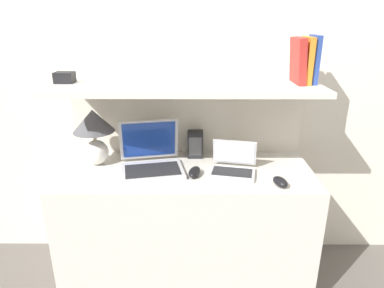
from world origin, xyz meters
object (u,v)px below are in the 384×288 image
(computer_mouse, at_px, (194,172))
(book_red, at_px, (298,61))
(book_blue, at_px, (313,60))
(laptop_large, at_px, (151,160))
(shelf_gadget, at_px, (65,78))
(laptop_small, at_px, (233,166))
(second_mouse, at_px, (280,182))
(router_box, at_px, (195,144))
(book_orange, at_px, (306,60))
(table_lamp, at_px, (94,130))

(computer_mouse, bearing_deg, book_red, 14.61)
(book_blue, relative_size, book_red, 1.04)
(laptop_large, distance_m, shelf_gadget, 0.62)
(laptop_small, distance_m, second_mouse, 0.26)
(router_box, bearing_deg, laptop_small, -48.02)
(shelf_gadget, bearing_deg, router_box, 10.63)
(laptop_large, relative_size, second_mouse, 3.33)
(book_orange, bearing_deg, book_red, 180.00)
(router_box, relative_size, shelf_gadget, 1.65)
(book_red, xyz_separation_m, shelf_gadget, (-1.18, 0.00, -0.08))
(laptop_small, distance_m, shelf_gadget, 0.98)
(computer_mouse, bearing_deg, router_box, 89.03)
(laptop_large, distance_m, book_orange, 0.95)
(book_orange, height_order, book_red, book_orange)
(table_lamp, height_order, laptop_large, table_lamp)
(book_red, bearing_deg, shelf_gadget, 180.00)
(shelf_gadget, bearing_deg, book_orange, 0.00)
(book_blue, xyz_separation_m, shelf_gadget, (-1.26, -0.00, -0.09))
(laptop_small, relative_size, book_red, 1.17)
(table_lamp, relative_size, book_red, 1.39)
(book_red, bearing_deg, book_blue, 0.00)
(laptop_large, xyz_separation_m, book_blue, (0.83, 0.05, 0.53))
(laptop_large, bearing_deg, router_box, 36.78)
(table_lamp, relative_size, book_orange, 1.38)
(computer_mouse, bearing_deg, shelf_gadget, 168.54)
(laptop_small, height_order, second_mouse, laptop_small)
(book_orange, xyz_separation_m, book_red, (-0.04, 0.00, -0.00))
(laptop_small, bearing_deg, book_red, 16.98)
(second_mouse, xyz_separation_m, book_blue, (0.17, 0.25, 0.56))
(computer_mouse, height_order, book_red, book_red)
(laptop_large, distance_m, book_red, 0.92)
(second_mouse, bearing_deg, laptop_small, 145.41)
(computer_mouse, distance_m, shelf_gadget, 0.83)
(laptop_small, height_order, book_blue, book_blue)
(book_blue, bearing_deg, book_red, -180.00)
(laptop_small, xyz_separation_m, book_orange, (0.36, 0.10, 0.54))
(laptop_large, relative_size, router_box, 2.41)
(router_box, bearing_deg, table_lamp, -168.67)
(router_box, relative_size, book_orange, 0.69)
(router_box, xyz_separation_m, shelf_gadget, (-0.67, -0.13, 0.41))
(router_box, distance_m, book_red, 0.72)
(laptop_small, relative_size, second_mouse, 2.35)
(book_orange, xyz_separation_m, shelf_gadget, (-1.23, 0.00, -0.09))
(table_lamp, height_order, book_orange, book_orange)
(laptop_large, height_order, second_mouse, laptop_large)
(table_lamp, xyz_separation_m, book_blue, (1.14, -0.02, 0.38))
(router_box, distance_m, book_orange, 0.76)
(computer_mouse, bearing_deg, laptop_small, 10.84)
(laptop_small, height_order, shelf_gadget, shelf_gadget)
(router_box, bearing_deg, book_red, -13.76)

